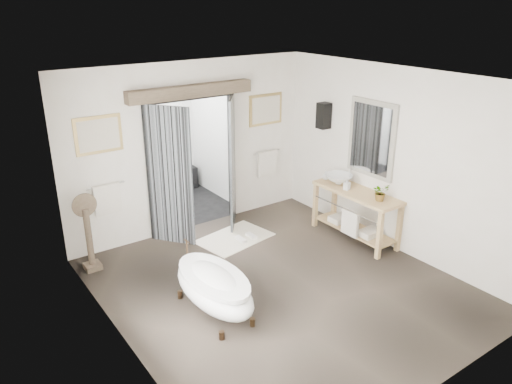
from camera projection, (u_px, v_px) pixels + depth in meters
ground_plane at (280, 286)px, 7.08m from camera, size 5.00×5.00×0.00m
room_shell at (286, 165)px, 6.30m from camera, size 4.52×5.02×2.91m
shower_room at (156, 157)px, 9.78m from camera, size 2.22×2.01×2.51m
back_wall_dressing at (196, 144)px, 8.27m from camera, size 3.82×0.73×2.52m
clawfoot_tub at (214, 287)px, 6.39m from camera, size 0.68×1.53×0.75m
vanity at (355, 211)px, 8.32m from camera, size 0.57×1.60×0.85m
pedestal_mirror at (89, 237)px, 7.35m from camera, size 0.36×0.23×1.22m
rug at (235, 238)px, 8.49m from camera, size 1.32×1.00×0.01m
slippers at (246, 238)px, 8.43m from camera, size 0.32×0.24×0.05m
basin at (339, 179)px, 8.52m from camera, size 0.64×0.64×0.17m
plant at (381, 192)px, 7.79m from camera, size 0.29×0.27×0.28m
soap_bottle_a at (347, 184)px, 8.24m from camera, size 0.11×0.11×0.20m
soap_bottle_b at (326, 175)px, 8.72m from camera, size 0.15×0.15×0.15m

